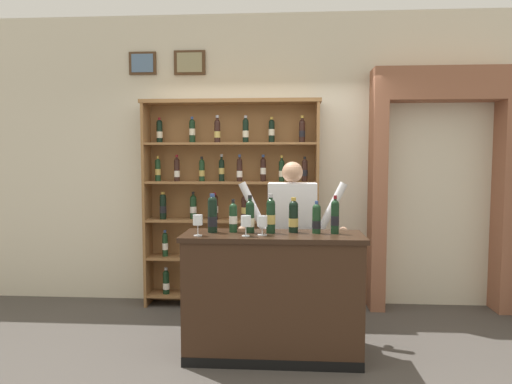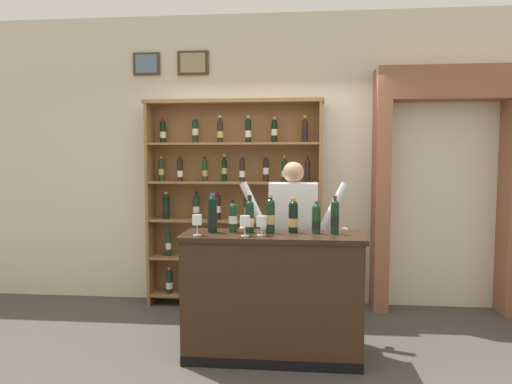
{
  "view_description": "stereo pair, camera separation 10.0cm",
  "coord_description": "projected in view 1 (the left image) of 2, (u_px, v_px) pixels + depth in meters",
  "views": [
    {
      "loc": [
        0.26,
        -3.59,
        1.64
      ],
      "look_at": [
        0.01,
        0.16,
        1.36
      ],
      "focal_mm": 31.24,
      "sensor_mm": 36.0,
      "label": 1
    },
    {
      "loc": [
        0.36,
        -3.58,
        1.64
      ],
      "look_at": [
        0.01,
        0.16,
        1.36
      ],
      "focal_mm": 31.24,
      "sensor_mm": 36.0,
      "label": 2
    }
  ],
  "objects": [
    {
      "name": "ground_plane",
      "position": [
        253.0,
        357.0,
        3.71
      ],
      "size": [
        14.0,
        14.0,
        0.02
      ],
      "primitive_type": "cube",
      "color": "#47423D"
    },
    {
      "name": "back_wall",
      "position": [
        262.0,
        160.0,
        5.1
      ],
      "size": [
        12.0,
        0.19,
        3.25
      ],
      "color": "beige",
      "rests_on": "ground"
    },
    {
      "name": "wine_shelf",
      "position": [
        231.0,
        199.0,
        4.94
      ],
      "size": [
        1.95,
        0.31,
        2.28
      ],
      "color": "olive",
      "rests_on": "ground"
    },
    {
      "name": "archway_doorway",
      "position": [
        438.0,
        172.0,
        4.86
      ],
      "size": [
        1.49,
        0.45,
        2.6
      ],
      "color": "#935B42",
      "rests_on": "ground"
    },
    {
      "name": "tasting_counter",
      "position": [
        273.0,
        296.0,
        3.66
      ],
      "size": [
        1.47,
        0.5,
        1.03
      ],
      "color": "#382316",
      "rests_on": "ground"
    },
    {
      "name": "shopkeeper",
      "position": [
        292.0,
        228.0,
        4.12
      ],
      "size": [
        1.02,
        0.22,
        1.62
      ],
      "color": "#2D3347",
      "rests_on": "ground"
    },
    {
      "name": "tasting_bottle_vin_santo",
      "position": [
        212.0,
        214.0,
        3.69
      ],
      "size": [
        0.08,
        0.08,
        0.32
      ],
      "color": "black",
      "rests_on": "tasting_counter"
    },
    {
      "name": "tasting_bottle_chianti",
      "position": [
        233.0,
        217.0,
        3.7
      ],
      "size": [
        0.07,
        0.07,
        0.28
      ],
      "color": "#19381E",
      "rests_on": "tasting_counter"
    },
    {
      "name": "tasting_bottle_bianco",
      "position": [
        250.0,
        216.0,
        3.67
      ],
      "size": [
        0.07,
        0.07,
        0.31
      ],
      "color": "black",
      "rests_on": "tasting_counter"
    },
    {
      "name": "tasting_bottle_brunello",
      "position": [
        271.0,
        215.0,
        3.65
      ],
      "size": [
        0.07,
        0.07,
        0.32
      ],
      "color": "black",
      "rests_on": "tasting_counter"
    },
    {
      "name": "tasting_bottle_rosso",
      "position": [
        293.0,
        216.0,
        3.69
      ],
      "size": [
        0.08,
        0.08,
        0.29
      ],
      "color": "black",
      "rests_on": "tasting_counter"
    },
    {
      "name": "tasting_bottle_super_tuscan",
      "position": [
        316.0,
        219.0,
        3.65
      ],
      "size": [
        0.07,
        0.07,
        0.27
      ],
      "color": "#19381E",
      "rests_on": "tasting_counter"
    },
    {
      "name": "tasting_bottle_riserva",
      "position": [
        335.0,
        216.0,
        3.62
      ],
      "size": [
        0.07,
        0.07,
        0.31
      ],
      "color": "black",
      "rests_on": "tasting_counter"
    },
    {
      "name": "wine_glass_left",
      "position": [
        246.0,
        222.0,
        3.51
      ],
      "size": [
        0.08,
        0.08,
        0.16
      ],
      "color": "silver",
      "rests_on": "tasting_counter"
    },
    {
      "name": "wine_glass_center",
      "position": [
        262.0,
        222.0,
        3.55
      ],
      "size": [
        0.08,
        0.08,
        0.16
      ],
      "color": "silver",
      "rests_on": "tasting_counter"
    },
    {
      "name": "wine_glass_spare",
      "position": [
        198.0,
        221.0,
        3.53
      ],
      "size": [
        0.08,
        0.08,
        0.17
      ],
      "color": "silver",
      "rests_on": "tasting_counter"
    }
  ]
}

